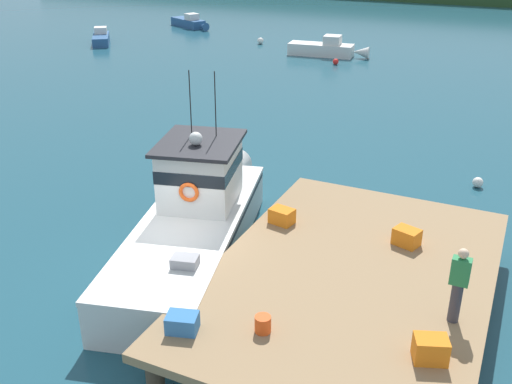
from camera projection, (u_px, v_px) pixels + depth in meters
name	position (u px, v px, depth m)	size (l,w,h in m)	color
ground_plane	(174.00, 268.00, 15.76)	(200.00, 200.00, 0.00)	#1E4C5B
dock	(351.00, 276.00, 13.46)	(6.00, 9.00, 1.20)	#4C3D2D
main_fishing_boat	(196.00, 218.00, 16.24)	(4.46, 9.94, 4.80)	silver
crate_stack_mid_dock	(431.00, 349.00, 10.63)	(0.60, 0.44, 0.48)	orange
crate_single_far	(282.00, 216.00, 15.47)	(0.60, 0.44, 0.40)	orange
crate_stack_near_edge	(407.00, 237.00, 14.43)	(0.60, 0.44, 0.43)	orange
crate_single_by_cleat	(182.00, 323.00, 11.42)	(0.60, 0.44, 0.36)	#3370B2
bait_bucket	(263.00, 324.00, 11.40)	(0.32, 0.32, 0.34)	#E04C19
deckhand_by_the_boat	(458.00, 284.00, 11.42)	(0.36, 0.22, 1.63)	#383842
moored_boat_far_left	(101.00, 38.00, 44.25)	(3.31, 4.06, 1.12)	#285184
moored_boat_outer_mooring	(327.00, 49.00, 40.01)	(5.50, 1.82, 1.38)	silver
moored_boat_near_channel	(190.00, 22.00, 50.60)	(4.55, 2.89, 1.18)	#285184
mooring_buoy_channel_marker	(336.00, 62.00, 37.73)	(0.37, 0.37, 0.37)	red
mooring_buoy_inshore	(478.00, 182.00, 20.46)	(0.36, 0.36, 0.36)	silver
mooring_buoy_outer	(260.00, 41.00, 43.93)	(0.46, 0.46, 0.46)	silver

